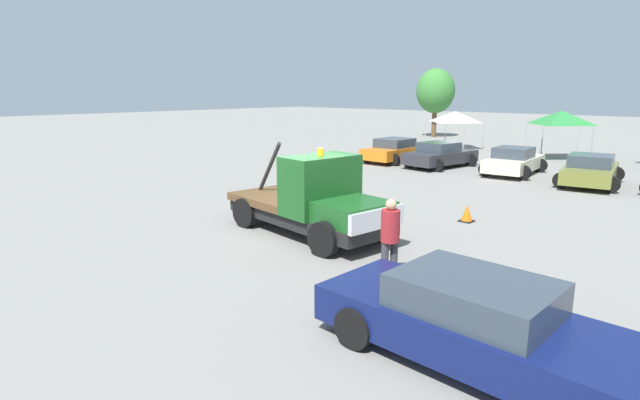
{
  "coord_description": "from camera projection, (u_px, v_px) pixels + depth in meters",
  "views": [
    {
      "loc": [
        9.49,
        -9.93,
        4.0
      ],
      "look_at": [
        0.5,
        0.0,
        1.05
      ],
      "focal_mm": 28.0,
      "sensor_mm": 36.0,
      "label": 1
    }
  ],
  "objects": [
    {
      "name": "traffic_cone",
      "position": [
        467.0,
        214.0,
        15.48
      ],
      "size": [
        0.4,
        0.4,
        0.55
      ],
      "color": "black",
      "rests_on": "ground"
    },
    {
      "name": "canopy_tent_white",
      "position": [
        455.0,
        117.0,
        34.51
      ],
      "size": [
        2.96,
        2.96,
        2.58
      ],
      "color": "#9E9EA3",
      "rests_on": "ground"
    },
    {
      "name": "person_near_truck",
      "position": [
        390.0,
        234.0,
        10.53
      ],
      "size": [
        0.4,
        0.4,
        1.79
      ],
      "rotation": [
        0.0,
        0.0,
        2.66
      ],
      "color": "#38383D",
      "rests_on": "ground"
    },
    {
      "name": "ground_plane",
      "position": [
        307.0,
        233.0,
        14.27
      ],
      "size": [
        160.0,
        160.0,
        0.0
      ],
      "primitive_type": "plane",
      "color": "gray"
    },
    {
      "name": "parked_car_orange",
      "position": [
        396.0,
        150.0,
        28.52
      ],
      "size": [
        2.51,
        4.62,
        1.34
      ],
      "rotation": [
        0.0,
        0.0,
        1.56
      ],
      "color": "orange",
      "rests_on": "ground"
    },
    {
      "name": "parked_car_olive",
      "position": [
        590.0,
        170.0,
        21.37
      ],
      "size": [
        2.9,
        4.62,
        1.34
      ],
      "rotation": [
        0.0,
        0.0,
        1.72
      ],
      "color": "olive",
      "rests_on": "ground"
    },
    {
      "name": "canopy_tent_green",
      "position": [
        561.0,
        118.0,
        29.11
      ],
      "size": [
        2.94,
        2.94,
        2.84
      ],
      "color": "#9E9EA3",
      "rests_on": "ground"
    },
    {
      "name": "parked_car_charcoal",
      "position": [
        440.0,
        155.0,
        26.41
      ],
      "size": [
        2.82,
        4.48,
        1.34
      ],
      "rotation": [
        0.0,
        0.0,
        1.43
      ],
      "color": "#2D2D33",
      "rests_on": "ground"
    },
    {
      "name": "tow_truck",
      "position": [
        315.0,
        203.0,
        13.81
      ],
      "size": [
        5.61,
        2.68,
        2.51
      ],
      "rotation": [
        0.0,
        0.0,
        -0.13
      ],
      "color": "black",
      "rests_on": "ground"
    },
    {
      "name": "parked_car_cream",
      "position": [
        514.0,
        161.0,
        24.12
      ],
      "size": [
        2.61,
        4.35,
        1.34
      ],
      "rotation": [
        0.0,
        0.0,
        1.65
      ],
      "color": "beige",
      "rests_on": "ground"
    },
    {
      "name": "tree_left",
      "position": [
        436.0,
        91.0,
        42.97
      ],
      "size": [
        3.28,
        3.28,
        5.85
      ],
      "color": "brown",
      "rests_on": "ground"
    },
    {
      "name": "foreground_car",
      "position": [
        485.0,
        326.0,
        7.24
      ],
      "size": [
        5.33,
        2.1,
        1.34
      ],
      "rotation": [
        0.0,
        0.0,
        -0.03
      ],
      "color": "#0F194C",
      "rests_on": "ground"
    }
  ]
}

